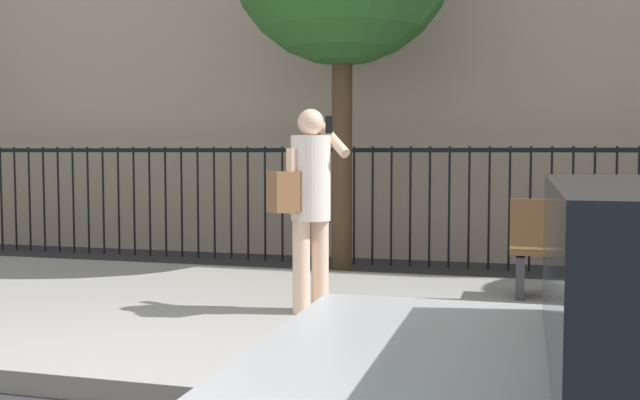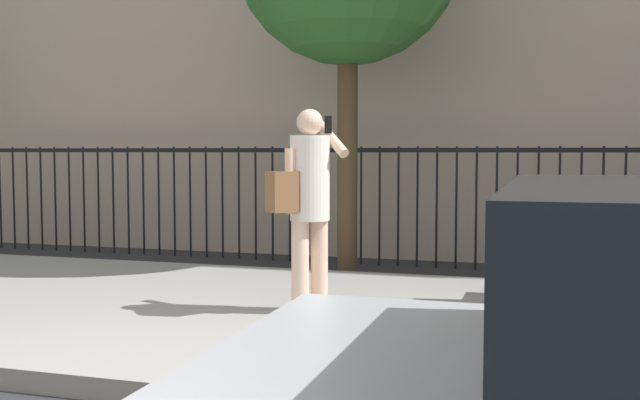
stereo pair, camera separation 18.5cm
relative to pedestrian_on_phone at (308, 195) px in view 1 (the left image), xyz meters
The scene contains 4 objects.
sidewalk 1.24m from the pedestrian_on_phone, behind, with size 28.00×4.40×0.15m, color gray.
iron_fence 3.79m from the pedestrian_on_phone, 98.75° to the left, with size 12.03×0.04×1.60m.
pedestrian_on_phone is the anchor object (origin of this frame).
street_bench 2.74m from the pedestrian_on_phone, 24.41° to the left, with size 1.60×0.45×0.95m.
Camera 1 is at (2.36, -3.96, 1.54)m, focal length 42.02 mm.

